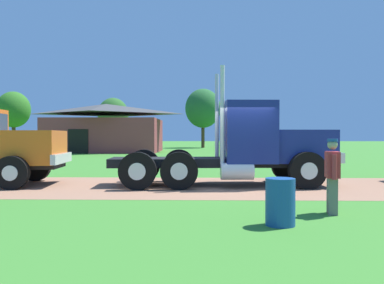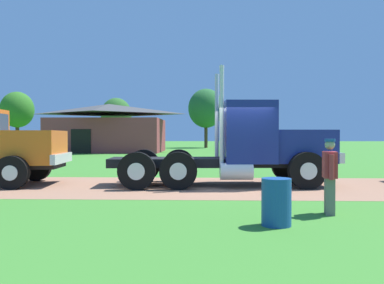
% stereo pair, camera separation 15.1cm
% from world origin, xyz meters
% --- Properties ---
extents(ground_plane, '(200.00, 200.00, 0.00)m').
position_xyz_m(ground_plane, '(0.00, 0.00, 0.00)').
color(ground_plane, '#3E832C').
extents(dirt_track, '(120.00, 5.39, 0.01)m').
position_xyz_m(dirt_track, '(0.00, 0.00, 0.00)').
color(dirt_track, '#A27154').
rests_on(dirt_track, ground_plane).
extents(truck_foreground_white, '(7.45, 2.93, 3.80)m').
position_xyz_m(truck_foreground_white, '(0.60, 0.49, 1.28)').
color(truck_foreground_white, black).
rests_on(truck_foreground_white, ground_plane).
extents(visitor_walking_mid, '(0.33, 0.66, 1.58)m').
position_xyz_m(visitor_walking_mid, '(1.76, -4.40, 0.85)').
color(visitor_walking_mid, '#B22D33').
rests_on(visitor_walking_mid, ground_plane).
extents(steel_barrel, '(0.54, 0.54, 0.86)m').
position_xyz_m(steel_barrel, '(0.46, -5.49, 0.43)').
color(steel_barrel, '#19478C').
rests_on(steel_barrel, ground_plane).
extents(shed_building, '(11.09, 8.47, 4.77)m').
position_xyz_m(shed_building, '(-10.50, 26.82, 2.30)').
color(shed_building, '#91383C').
rests_on(shed_building, ground_plane).
extents(tree_left, '(3.95, 3.95, 6.92)m').
position_xyz_m(tree_left, '(-23.71, 35.06, 4.72)').
color(tree_left, '#513823').
rests_on(tree_left, ground_plane).
extents(tree_mid, '(3.91, 3.91, 6.45)m').
position_xyz_m(tree_mid, '(-12.38, 38.43, 4.28)').
color(tree_mid, '#513823').
rests_on(tree_mid, ground_plane).
extents(tree_right, '(4.70, 4.70, 7.80)m').
position_xyz_m(tree_right, '(-0.85, 40.37, 5.20)').
color(tree_right, '#513823').
rests_on(tree_right, ground_plane).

